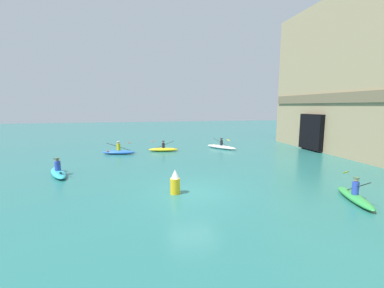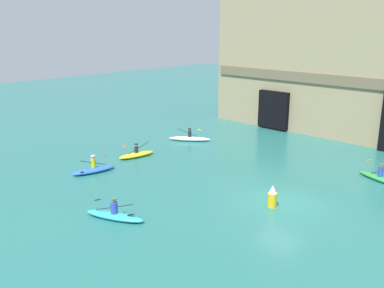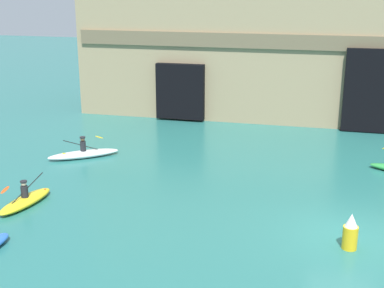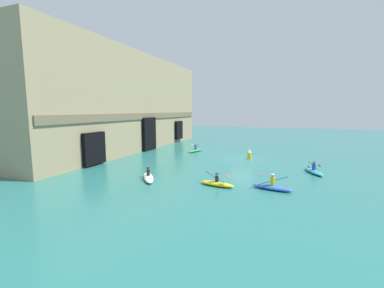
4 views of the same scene
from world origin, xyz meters
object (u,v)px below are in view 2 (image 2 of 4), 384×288
Objects in this scene: kayak_cyan at (115,215)px; kayak_yellow at (136,154)px; kayak_white at (190,138)px; marker_buoy at (272,197)px; kayak_blue at (94,169)px; kayak_green at (380,178)px.

kayak_cyan is 10.50m from kayak_yellow.
kayak_cyan is 1.13× the size of kayak_yellow.
kayak_cyan is at bearing -96.15° from kayak_white.
kayak_white is 14.33m from marker_buoy.
marker_buoy reaches higher than kayak_blue.
kayak_yellow is (-15.10, -7.46, -0.01)m from kayak_green.
kayak_cyan is (6.78, -3.29, -0.01)m from kayak_blue.
kayak_cyan is at bearing -125.77° from kayak_yellow.
kayak_green is 1.04× the size of kayak_blue.
kayak_yellow reaches higher than kayak_white.
kayak_blue is at bearing -163.22° from marker_buoy.
kayak_blue is (-14.49, -11.63, 0.01)m from kayak_green.
kayak_blue is 0.93× the size of kayak_cyan.
kayak_blue is at bearing -162.21° from kayak_yellow.
kayak_blue is 2.47× the size of marker_buoy.
marker_buoy is (4.98, 6.84, 0.36)m from kayak_cyan.
kayak_blue is 12.29m from marker_buoy.
kayak_blue reaches higher than kayak_cyan.
kayak_yellow is at bearing -122.90° from kayak_white.
kayak_green is at bearing 71.30° from marker_buoy.
kayak_green is 8.54m from marker_buoy.
kayak_green is 15.47m from kayak_white.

